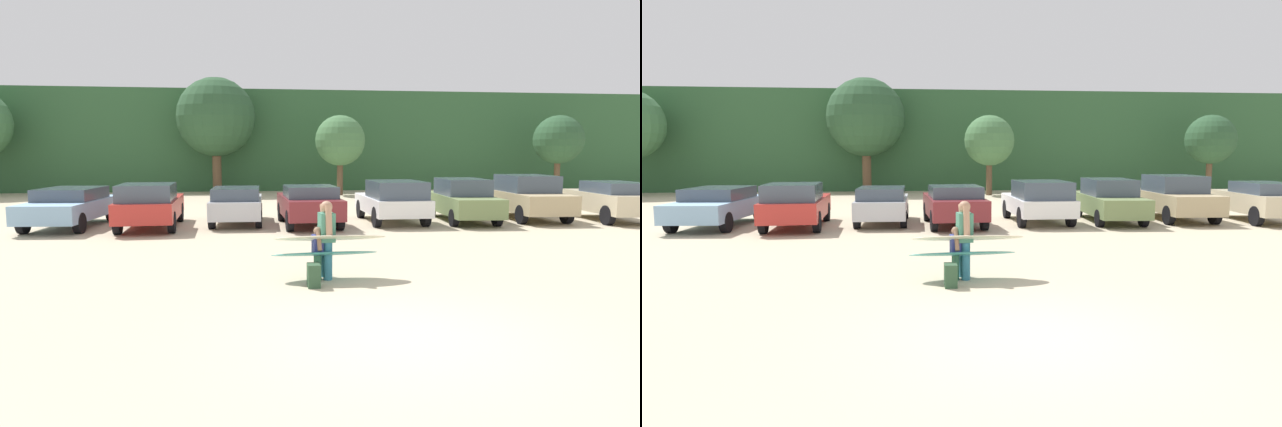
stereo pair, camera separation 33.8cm
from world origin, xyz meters
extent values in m
plane|color=#C1B293|center=(0.00, 0.00, 0.00)|extent=(120.00, 120.00, 0.00)
cube|color=#2D5633|center=(0.00, 34.82, 3.36)|extent=(108.00, 12.00, 6.71)
cylinder|color=brown|center=(-4.40, 27.19, 1.34)|extent=(0.56, 0.56, 2.68)
sphere|color=#284C2D|center=(-4.40, 27.19, 4.76)|extent=(4.89, 4.89, 4.89)
cylinder|color=brown|center=(3.07, 24.95, 1.00)|extent=(0.36, 0.36, 2.00)
sphere|color=#427042|center=(3.07, 24.95, 3.29)|extent=(3.02, 3.02, 3.02)
cylinder|color=brown|center=(17.19, 25.14, 1.04)|extent=(0.37, 0.37, 2.08)
sphere|color=#284C2D|center=(17.19, 25.14, 3.39)|extent=(3.08, 3.08, 3.08)
cube|color=#84ADD1|center=(-8.43, 12.22, 0.64)|extent=(2.26, 4.79, 0.61)
cube|color=#3F4C5B|center=(-8.42, 12.36, 1.15)|extent=(1.95, 2.58, 0.41)
cylinder|color=black|center=(-9.20, 13.81, 0.34)|extent=(0.27, 0.69, 0.68)
cylinder|color=black|center=(-7.46, 13.69, 0.34)|extent=(0.27, 0.69, 0.68)
cylinder|color=black|center=(-9.41, 10.74, 0.34)|extent=(0.27, 0.69, 0.68)
cylinder|color=black|center=(-7.66, 10.62, 0.34)|extent=(0.27, 0.69, 0.68)
cube|color=#B72D28|center=(-5.65, 11.79, 0.68)|extent=(2.05, 4.58, 0.65)
cube|color=#3F4C5B|center=(-5.61, 10.99, 1.28)|extent=(1.80, 2.29, 0.55)
cylinder|color=black|center=(-6.54, 13.23, 0.35)|extent=(0.25, 0.71, 0.70)
cylinder|color=black|center=(-4.88, 13.31, 0.35)|extent=(0.25, 0.71, 0.70)
cylinder|color=black|center=(-6.41, 10.27, 0.35)|extent=(0.25, 0.71, 0.70)
cylinder|color=black|center=(-4.75, 10.34, 0.35)|extent=(0.25, 0.71, 0.70)
cube|color=silver|center=(-2.73, 12.46, 0.62)|extent=(1.83, 4.00, 0.63)
cube|color=#3F4C5B|center=(-2.74, 11.99, 1.14)|extent=(1.66, 2.26, 0.41)
cylinder|color=black|center=(-3.50, 13.79, 0.31)|extent=(0.23, 0.62, 0.61)
cylinder|color=black|center=(-1.92, 13.75, 0.31)|extent=(0.23, 0.62, 0.61)
cylinder|color=black|center=(-3.55, 11.17, 0.31)|extent=(0.23, 0.62, 0.61)
cylinder|color=black|center=(-1.97, 11.14, 0.31)|extent=(0.23, 0.62, 0.61)
cube|color=maroon|center=(-0.20, 11.65, 0.69)|extent=(2.07, 4.24, 0.68)
cube|color=#3F4C5B|center=(-0.18, 11.29, 1.23)|extent=(1.81, 1.97, 0.40)
cylinder|color=black|center=(-1.10, 12.98, 0.35)|extent=(0.25, 0.72, 0.71)
cylinder|color=black|center=(0.57, 13.06, 0.35)|extent=(0.25, 0.72, 0.71)
cylinder|color=black|center=(-0.97, 10.24, 0.35)|extent=(0.25, 0.72, 0.71)
cylinder|color=black|center=(0.71, 10.32, 0.35)|extent=(0.25, 0.72, 0.71)
cube|color=white|center=(2.95, 12.22, 0.65)|extent=(1.96, 4.16, 0.59)
cube|color=#3F4C5B|center=(2.95, 11.53, 1.26)|extent=(1.80, 2.29, 0.62)
cylinder|color=black|center=(2.07, 13.58, 0.36)|extent=(0.22, 0.72, 0.72)
cylinder|color=black|center=(3.81, 13.59, 0.36)|extent=(0.22, 0.72, 0.72)
cylinder|color=black|center=(2.08, 10.85, 0.36)|extent=(0.22, 0.72, 0.72)
cylinder|color=black|center=(3.83, 10.86, 0.36)|extent=(0.22, 0.72, 0.72)
cube|color=#6B7F4C|center=(5.68, 12.16, 0.65)|extent=(2.02, 4.66, 0.68)
cube|color=#3F4C5B|center=(5.68, 12.21, 1.29)|extent=(1.72, 2.35, 0.61)
cylinder|color=black|center=(5.01, 13.72, 0.31)|extent=(0.26, 0.63, 0.61)
cylinder|color=black|center=(6.55, 13.61, 0.31)|extent=(0.26, 0.63, 0.61)
cylinder|color=black|center=(4.81, 10.71, 0.31)|extent=(0.26, 0.63, 0.61)
cylinder|color=black|center=(6.35, 10.61, 0.31)|extent=(0.26, 0.63, 0.61)
cube|color=tan|center=(8.40, 12.50, 0.71)|extent=(2.12, 4.71, 0.72)
cube|color=#3F4C5B|center=(8.40, 12.53, 1.39)|extent=(1.84, 2.38, 0.64)
cylinder|color=black|center=(7.65, 14.07, 0.35)|extent=(0.26, 0.71, 0.69)
cylinder|color=black|center=(9.33, 13.98, 0.35)|extent=(0.26, 0.71, 0.69)
cylinder|color=black|center=(7.48, 11.03, 0.35)|extent=(0.26, 0.71, 0.69)
cylinder|color=black|center=(9.16, 10.94, 0.35)|extent=(0.26, 0.71, 0.69)
cube|color=beige|center=(11.29, 11.64, 0.72)|extent=(2.12, 4.19, 0.72)
cube|color=#3F4C5B|center=(11.25, 11.29, 1.28)|extent=(1.80, 2.39, 0.41)
cylinder|color=black|center=(10.64, 13.05, 0.35)|extent=(0.29, 0.73, 0.71)
cylinder|color=black|center=(12.19, 12.89, 0.35)|extent=(0.29, 0.73, 0.71)
cylinder|color=black|center=(10.38, 10.39, 0.35)|extent=(0.29, 0.73, 0.71)
cylinder|color=teal|center=(-0.65, 3.46, 0.38)|extent=(0.18, 0.18, 0.77)
cylinder|color=teal|center=(-0.67, 3.73, 0.38)|extent=(0.18, 0.18, 0.77)
cube|color=#3F7F66|center=(-0.66, 3.60, 1.06)|extent=(0.33, 0.42, 0.59)
sphere|color=tan|center=(-0.66, 3.60, 1.48)|extent=(0.25, 0.25, 0.25)
cylinder|color=tan|center=(-0.64, 3.38, 1.22)|extent=(0.15, 0.24, 0.64)
cylinder|color=tan|center=(-0.68, 3.81, 1.22)|extent=(0.16, 0.41, 0.61)
cylinder|color=#26593F|center=(-0.84, 3.43, 0.26)|extent=(0.12, 0.12, 0.52)
cylinder|color=#26593F|center=(-0.86, 3.62, 0.26)|extent=(0.12, 0.12, 0.52)
cube|color=#333D8C|center=(-0.85, 3.53, 0.72)|extent=(0.22, 0.28, 0.40)
sphere|color=#8C664C|center=(-0.85, 3.53, 1.00)|extent=(0.17, 0.17, 0.17)
cylinder|color=#8C664C|center=(-0.84, 3.38, 0.82)|extent=(0.11, 0.29, 0.41)
cylinder|color=#8C664C|center=(-0.86, 3.67, 0.82)|extent=(0.10, 0.12, 0.43)
ellipsoid|color=beige|center=(-0.59, 3.51, 0.85)|extent=(2.32, 0.69, 0.25)
ellipsoid|color=teal|center=(-0.71, 3.51, 0.53)|extent=(2.23, 0.72, 0.22)
cube|color=#2D4C33|center=(-1.00, 2.92, 0.23)|extent=(0.24, 0.34, 0.45)
camera|label=1|loc=(-2.12, -7.14, 2.59)|focal=30.10mm
camera|label=2|loc=(-1.79, -7.18, 2.59)|focal=30.10mm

